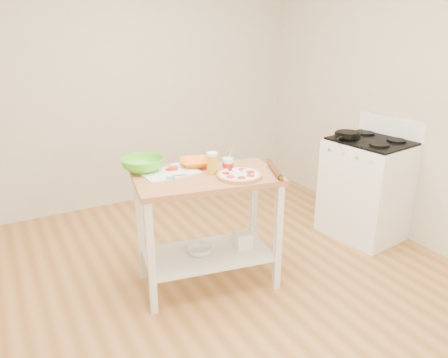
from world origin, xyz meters
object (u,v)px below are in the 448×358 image
green_bowl (143,165)px  shelf_glass_bowl (200,251)px  orange_bowl (195,163)px  prep_island (207,208)px  gas_stove (366,188)px  knife (148,168)px  rolling_pin (274,169)px  shelf_bin (243,240)px  cutting_board (168,172)px  beer_pint (212,163)px  yogurt_tub (228,165)px  skillet (347,135)px  pizza (239,175)px  spatula (175,176)px

green_bowl → shelf_glass_bowl: 0.79m
shelf_glass_bowl → orange_bowl: bearing=70.2°
prep_island → orange_bowl: size_ratio=4.73×
gas_stove → knife: bearing=164.1°
gas_stove → rolling_pin: size_ratio=3.09×
orange_bowl → shelf_bin: size_ratio=1.90×
shelf_glass_bowl → cutting_board: bearing=131.8°
shelf_bin → orange_bowl: bearing=135.6°
beer_pint → yogurt_tub: size_ratio=0.91×
skillet → knife: skillet is taller
prep_island → orange_bowl: orange_bowl is taller
knife → rolling_pin: size_ratio=0.76×
shelf_glass_bowl → green_bowl: bearing=135.5°
pizza → knife: pizza is taller
gas_stove → skillet: (-0.17, 0.15, 0.50)m
gas_stove → green_bowl: size_ratio=3.50×
spatula → beer_pint: 0.29m
beer_pint → yogurt_tub: (0.13, -0.00, -0.03)m
spatula → shelf_glass_bowl: 0.65m
knife → beer_pint: size_ratio=1.69×
knife → orange_bowl: (0.34, -0.10, 0.01)m
prep_island → pizza: size_ratio=3.47×
orange_bowl → prep_island: bearing=-93.2°
orange_bowl → shelf_glass_bowl: (-0.08, -0.21, -0.64)m
knife → prep_island: bearing=-35.1°
prep_island → shelf_glass_bowl: (-0.06, 0.02, -0.35)m
rolling_pin → shelf_glass_bowl: bearing=160.0°
rolling_pin → knife: bearing=147.9°
gas_stove → yogurt_tub: 1.58m
green_bowl → beer_pint: beer_pint is taller
beer_pint → green_bowl: bearing=144.2°
orange_bowl → rolling_pin: (0.46, -0.40, -0.01)m
cutting_board → orange_bowl: bearing=4.0°
shelf_bin → pizza: bearing=-136.2°
cutting_board → gas_stove: bearing=-8.7°
cutting_board → beer_pint: (0.27, -0.18, 0.07)m
orange_bowl → shelf_bin: 0.72m
prep_island → beer_pint: beer_pint is taller
skillet → yogurt_tub: 1.35m
knife → green_bowl: 0.05m
pizza → orange_bowl: orange_bowl is taller
beer_pint → rolling_pin: (0.42, -0.19, -0.06)m
green_bowl → pizza: bearing=-39.8°
skillet → pizza: bearing=170.3°
beer_pint → shelf_bin: beer_pint is taller
prep_island → shelf_bin: size_ratio=8.99×
spatula → orange_bowl: size_ratio=0.66×
beer_pint → orange_bowl: bearing=100.9°
beer_pint → rolling_pin: bearing=-24.6°
skillet → pizza: size_ratio=1.08×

